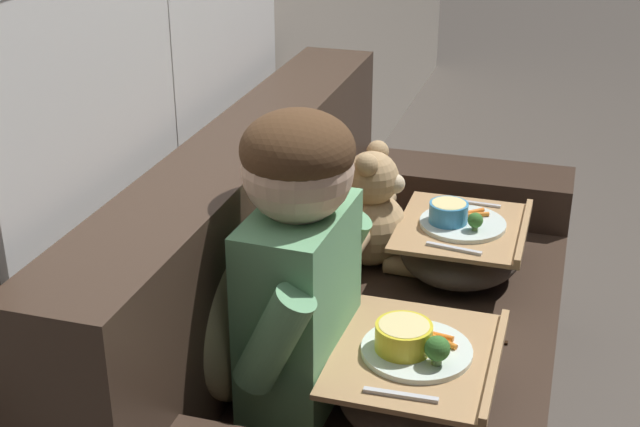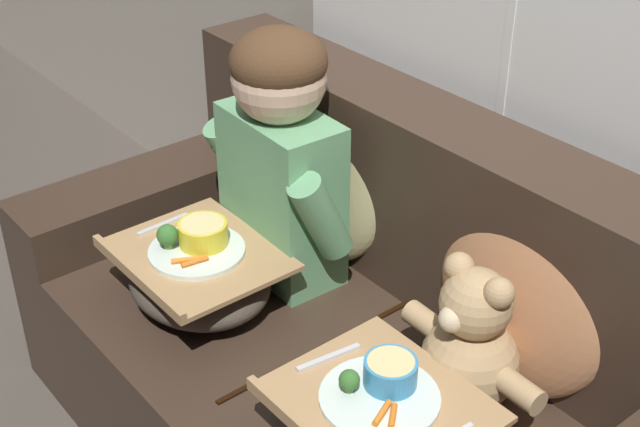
{
  "view_description": "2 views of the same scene",
  "coord_description": "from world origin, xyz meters",
  "px_view_note": "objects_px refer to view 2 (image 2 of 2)",
  "views": [
    {
      "loc": [
        -1.85,
        -0.42,
        1.58
      ],
      "look_at": [
        0.0,
        0.14,
        0.7
      ],
      "focal_mm": 50.0,
      "sensor_mm": 36.0,
      "label": 1
    },
    {
      "loc": [
        1.21,
        -1.03,
        1.74
      ],
      "look_at": [
        -0.05,
        -0.01,
        0.75
      ],
      "focal_mm": 50.0,
      "sensor_mm": 36.0,
      "label": 2
    }
  ],
  "objects_px": {
    "child_figure": "(280,145)",
    "teddy_bear": "(469,347)",
    "throw_pillow_behind_child": "(331,178)",
    "throw_pillow_behind_teddy": "(525,293)",
    "lap_tray_child": "(199,275)",
    "couch": "(357,364)",
    "lap_tray_teddy": "(378,425)"
  },
  "relations": [
    {
      "from": "throw_pillow_behind_child",
      "to": "lap_tray_child",
      "type": "distance_m",
      "value": 0.43
    },
    {
      "from": "throw_pillow_behind_child",
      "to": "throw_pillow_behind_teddy",
      "type": "distance_m",
      "value": 0.64
    },
    {
      "from": "throw_pillow_behind_teddy",
      "to": "lap_tray_child",
      "type": "relative_size",
      "value": 1.16
    },
    {
      "from": "teddy_bear",
      "to": "throw_pillow_behind_teddy",
      "type": "bearing_deg",
      "value": 89.94
    },
    {
      "from": "teddy_bear",
      "to": "lap_tray_child",
      "type": "relative_size",
      "value": 0.92
    },
    {
      "from": "couch",
      "to": "lap_tray_teddy",
      "type": "distance_m",
      "value": 0.43
    },
    {
      "from": "throw_pillow_behind_teddy",
      "to": "teddy_bear",
      "type": "height_order",
      "value": "throw_pillow_behind_teddy"
    },
    {
      "from": "throw_pillow_behind_child",
      "to": "throw_pillow_behind_teddy",
      "type": "bearing_deg",
      "value": 0.0
    },
    {
      "from": "throw_pillow_behind_child",
      "to": "lap_tray_child",
      "type": "height_order",
      "value": "throw_pillow_behind_child"
    },
    {
      "from": "child_figure",
      "to": "lap_tray_child",
      "type": "bearing_deg",
      "value": -90.18
    },
    {
      "from": "throw_pillow_behind_child",
      "to": "lap_tray_child",
      "type": "xyz_separation_m",
      "value": [
        -0.0,
        -0.41,
        -0.12
      ]
    },
    {
      "from": "lap_tray_child",
      "to": "throw_pillow_behind_teddy",
      "type": "bearing_deg",
      "value": 32.63
    },
    {
      "from": "teddy_bear",
      "to": "child_figure",
      "type": "bearing_deg",
      "value": 179.68
    },
    {
      "from": "couch",
      "to": "child_figure",
      "type": "height_order",
      "value": "child_figure"
    },
    {
      "from": "lap_tray_teddy",
      "to": "throw_pillow_behind_teddy",
      "type": "bearing_deg",
      "value": 89.92
    },
    {
      "from": "throw_pillow_behind_child",
      "to": "lap_tray_teddy",
      "type": "relative_size",
      "value": 1.16
    },
    {
      "from": "throw_pillow_behind_teddy",
      "to": "lap_tray_child",
      "type": "bearing_deg",
      "value": -147.37
    },
    {
      "from": "lap_tray_teddy",
      "to": "lap_tray_child",
      "type": "bearing_deg",
      "value": -179.97
    },
    {
      "from": "couch",
      "to": "teddy_bear",
      "type": "xyz_separation_m",
      "value": [
        0.32,
        0.02,
        0.25
      ]
    },
    {
      "from": "child_figure",
      "to": "teddy_bear",
      "type": "xyz_separation_m",
      "value": [
        0.64,
        -0.0,
        -0.21
      ]
    },
    {
      "from": "throw_pillow_behind_teddy",
      "to": "teddy_bear",
      "type": "relative_size",
      "value": 1.26
    },
    {
      "from": "throw_pillow_behind_child",
      "to": "child_figure",
      "type": "distance_m",
      "value": 0.22
    },
    {
      "from": "throw_pillow_behind_teddy",
      "to": "child_figure",
      "type": "height_order",
      "value": "child_figure"
    },
    {
      "from": "child_figure",
      "to": "lap_tray_teddy",
      "type": "distance_m",
      "value": 0.73
    },
    {
      "from": "throw_pillow_behind_teddy",
      "to": "child_figure",
      "type": "xyz_separation_m",
      "value": [
        -0.64,
        -0.16,
        0.15
      ]
    },
    {
      "from": "couch",
      "to": "lap_tray_teddy",
      "type": "relative_size",
      "value": 4.44
    },
    {
      "from": "throw_pillow_behind_child",
      "to": "throw_pillow_behind_teddy",
      "type": "relative_size",
      "value": 0.96
    },
    {
      "from": "couch",
      "to": "teddy_bear",
      "type": "bearing_deg",
      "value": 3.05
    },
    {
      "from": "throw_pillow_behind_child",
      "to": "teddy_bear",
      "type": "relative_size",
      "value": 1.22
    },
    {
      "from": "teddy_bear",
      "to": "lap_tray_teddy",
      "type": "distance_m",
      "value": 0.25
    },
    {
      "from": "teddy_bear",
      "to": "lap_tray_child",
      "type": "height_order",
      "value": "teddy_bear"
    },
    {
      "from": "couch",
      "to": "lap_tray_child",
      "type": "relative_size",
      "value": 4.3
    }
  ]
}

